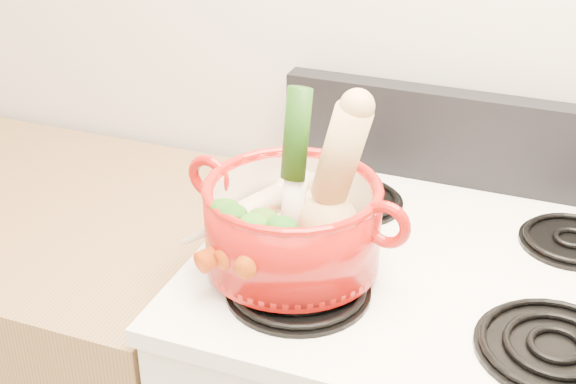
% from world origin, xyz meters
% --- Properties ---
extents(cooktop, '(0.78, 0.67, 0.03)m').
position_xyz_m(cooktop, '(0.00, 1.40, 0.93)').
color(cooktop, white).
rests_on(cooktop, stove_body).
extents(control_backsplash, '(0.76, 0.05, 0.18)m').
position_xyz_m(control_backsplash, '(0.00, 1.70, 1.04)').
color(control_backsplash, black).
rests_on(control_backsplash, cooktop).
extents(burner_front_left, '(0.22, 0.22, 0.02)m').
position_xyz_m(burner_front_left, '(-0.19, 1.24, 0.96)').
color(burner_front_left, black).
rests_on(burner_front_left, cooktop).
extents(burner_front_right, '(0.22, 0.22, 0.02)m').
position_xyz_m(burner_front_right, '(0.19, 1.24, 0.96)').
color(burner_front_right, black).
rests_on(burner_front_right, cooktop).
extents(burner_back_left, '(0.17, 0.17, 0.02)m').
position_xyz_m(burner_back_left, '(-0.19, 1.54, 0.96)').
color(burner_back_left, black).
rests_on(burner_back_left, cooktop).
extents(burner_back_right, '(0.17, 0.17, 0.02)m').
position_xyz_m(burner_back_right, '(0.19, 1.54, 0.96)').
color(burner_back_right, black).
rests_on(burner_back_right, cooktop).
extents(dutch_oven, '(0.31, 0.31, 0.13)m').
position_xyz_m(dutch_oven, '(-0.22, 1.29, 1.04)').
color(dutch_oven, '#9D0F0A').
rests_on(dutch_oven, burner_front_left).
extents(pot_handle_left, '(0.08, 0.03, 0.08)m').
position_xyz_m(pot_handle_left, '(-0.37, 1.31, 1.08)').
color(pot_handle_left, '#9D0F0A').
rests_on(pot_handle_left, dutch_oven).
extents(pot_handle_right, '(0.08, 0.03, 0.08)m').
position_xyz_m(pot_handle_right, '(-0.07, 1.27, 1.08)').
color(pot_handle_right, '#9D0F0A').
rests_on(pot_handle_right, dutch_oven).
extents(squash, '(0.19, 0.15, 0.26)m').
position_xyz_m(squash, '(-0.17, 1.32, 1.12)').
color(squash, tan).
rests_on(squash, dutch_oven).
extents(leek, '(0.05, 0.09, 0.27)m').
position_xyz_m(leek, '(-0.23, 1.31, 1.13)').
color(leek, silver).
rests_on(leek, dutch_oven).
extents(ginger, '(0.11, 0.09, 0.05)m').
position_xyz_m(ginger, '(-0.21, 1.39, 1.02)').
color(ginger, tan).
rests_on(ginger, dutch_oven).
extents(parsnip_0, '(0.04, 0.21, 0.06)m').
position_xyz_m(parsnip_0, '(-0.26, 1.33, 1.02)').
color(parsnip_0, beige).
rests_on(parsnip_0, dutch_oven).
extents(parsnip_1, '(0.12, 0.22, 0.06)m').
position_xyz_m(parsnip_1, '(-0.28, 1.33, 1.03)').
color(parsnip_1, beige).
rests_on(parsnip_1, dutch_oven).
extents(parsnip_2, '(0.05, 0.21, 0.06)m').
position_xyz_m(parsnip_2, '(-0.27, 1.34, 1.03)').
color(parsnip_2, beige).
rests_on(parsnip_2, dutch_oven).
extents(parsnip_3, '(0.14, 0.18, 0.06)m').
position_xyz_m(parsnip_3, '(-0.32, 1.28, 1.03)').
color(parsnip_3, beige).
rests_on(parsnip_3, dutch_oven).
extents(parsnip_4, '(0.19, 0.21, 0.07)m').
position_xyz_m(parsnip_4, '(-0.28, 1.37, 1.04)').
color(parsnip_4, beige).
rests_on(parsnip_4, dutch_oven).
extents(carrot_0, '(0.03, 0.16, 0.05)m').
position_xyz_m(carrot_0, '(-0.23, 1.28, 1.01)').
color(carrot_0, '#C43809').
rests_on(carrot_0, dutch_oven).
extents(carrot_1, '(0.10, 0.17, 0.05)m').
position_xyz_m(carrot_1, '(-0.28, 1.24, 1.02)').
color(carrot_1, '#CF3D0A').
rests_on(carrot_1, dutch_oven).
extents(carrot_2, '(0.05, 0.19, 0.05)m').
position_xyz_m(carrot_2, '(-0.19, 1.28, 1.03)').
color(carrot_2, '#C65609').
rests_on(carrot_2, dutch_oven).
extents(carrot_3, '(0.08, 0.16, 0.05)m').
position_xyz_m(carrot_3, '(-0.26, 1.24, 1.03)').
color(carrot_3, '#C24B09').
rests_on(carrot_3, dutch_oven).
extents(carrot_4, '(0.06, 0.17, 0.05)m').
position_xyz_m(carrot_4, '(-0.25, 1.23, 1.04)').
color(carrot_4, '#C15909').
rests_on(carrot_4, dutch_oven).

